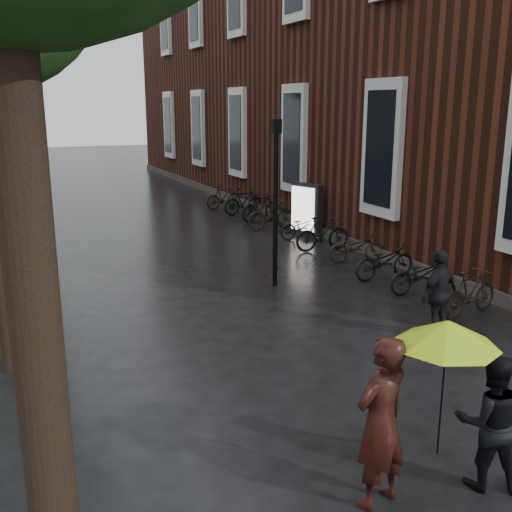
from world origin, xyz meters
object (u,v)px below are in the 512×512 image
ad_lightbox (306,210)px  parked_bicycles (309,229)px  pedestrian_walking (439,294)px  lamp_post (276,187)px  person_black (489,422)px  person_burgundy (381,422)px

ad_lightbox → parked_bicycles: bearing=-132.4°
pedestrian_walking → lamp_post: (-1.31, 4.07, 1.50)m
pedestrian_walking → ad_lightbox: (1.96, 8.50, 0.04)m
person_black → parked_bicycles: size_ratio=0.11×
ad_lightbox → lamp_post: lamp_post is taller
parked_bicycles → ad_lightbox: size_ratio=8.51×
person_burgundy → parked_bicycles: 12.23m
ad_lightbox → person_burgundy: bearing=-134.3°
parked_bicycles → lamp_post: 4.85m
parked_bicycles → ad_lightbox: (0.42, 0.97, 0.39)m
lamp_post → person_burgundy: bearing=-108.1°
pedestrian_walking → ad_lightbox: 8.72m
pedestrian_walking → parked_bicycles: (1.53, 7.54, -0.35)m
parked_bicycles → lamp_post: bearing=-129.4°
parked_bicycles → person_black: bearing=-109.7°
ad_lightbox → lamp_post: (-3.26, -4.43, 1.46)m
person_black → lamp_post: lamp_post is taller
person_burgundy → person_black: person_burgundy is taller
person_black → pedestrian_walking: (2.49, 3.70, 0.04)m
ad_lightbox → person_black: bearing=-128.7°
person_burgundy → ad_lightbox: size_ratio=1.11×
person_black → parked_bicycles: bearing=-81.1°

